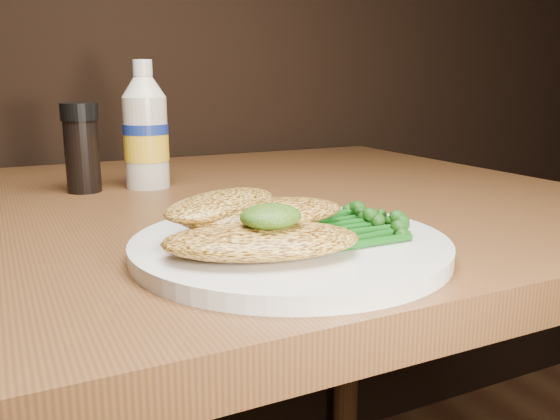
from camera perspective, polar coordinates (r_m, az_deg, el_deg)
name	(u,v)px	position (r m, az deg, el deg)	size (l,w,h in m)	color
plate	(290,246)	(0.50, 0.99, -3.55)	(0.27, 0.27, 0.01)	silver
chicken_front	(262,240)	(0.45, -1.81, -3.00)	(0.15, 0.08, 0.02)	gold
chicken_mid	(263,213)	(0.50, -1.68, -0.34)	(0.15, 0.07, 0.02)	gold
chicken_back	(222,204)	(0.50, -5.72, 0.55)	(0.13, 0.07, 0.02)	gold
pesto_front	(271,216)	(0.44, -0.92, -0.63)	(0.05, 0.05, 0.02)	black
broccolini_bundle	(339,222)	(0.51, 5.81, -1.19)	(0.14, 0.10, 0.02)	#115113
mayo_bottle	(145,125)	(0.82, -13.07, 8.14)	(0.06, 0.06, 0.17)	beige
pepper_grinder	(82,148)	(0.81, -18.88, 5.77)	(0.05, 0.05, 0.12)	black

